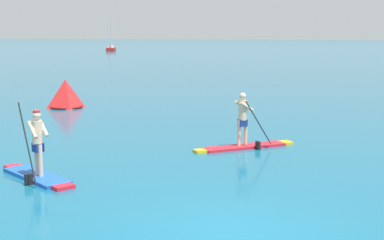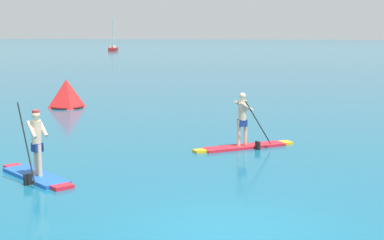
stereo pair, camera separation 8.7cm
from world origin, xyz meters
TOP-DOWN VIEW (x-y plane):
  - ground at (0.00, 0.00)m, footprint 440.00×440.00m
  - paddleboarder_near_left at (-5.29, 2.99)m, footprint 2.69×2.23m
  - paddleboarder_mid_center at (-0.43, 7.73)m, footprint 3.10×2.34m
  - race_marker_buoy at (-9.83, 15.75)m, footprint 1.86×1.86m
  - sailboat_left_horizon at (-31.64, 88.94)m, footprint 2.55×5.38m

SIDE VIEW (x-z plane):
  - ground at x=0.00m, z-range 0.00..0.00m
  - paddleboarder_near_left at x=-5.29m, z-range -0.64..1.42m
  - paddleboarder_mid_center at x=-0.43m, z-range -0.50..1.35m
  - race_marker_buoy at x=-9.83m, z-range -0.07..1.32m
  - sailboat_left_horizon at x=-31.64m, z-range -2.28..3.94m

